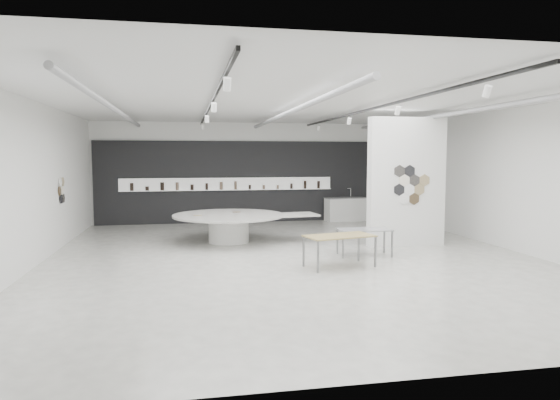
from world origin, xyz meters
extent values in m
cube|color=beige|center=(0.00, 0.00, -0.01)|extent=(12.00, 14.00, 0.01)
cube|color=silver|center=(0.00, 0.00, 3.80)|extent=(12.00, 14.00, 0.01)
cube|color=white|center=(0.00, 7.00, 1.90)|extent=(12.00, 0.01, 3.80)
cube|color=white|center=(0.00, -7.00, 1.90)|extent=(12.00, 0.01, 3.80)
cube|color=white|center=(6.00, 0.00, 1.90)|extent=(0.01, 14.00, 3.80)
cube|color=white|center=(-6.00, 0.00, 1.90)|extent=(0.01, 14.00, 3.80)
cylinder|color=#939396|center=(-4.20, 0.50, 3.62)|extent=(0.12, 12.00, 0.12)
cylinder|color=#939396|center=(0.00, 0.50, 3.62)|extent=(0.12, 12.00, 0.12)
cylinder|color=#939396|center=(4.20, 0.50, 3.62)|extent=(0.12, 12.00, 0.12)
cube|color=black|center=(-2.00, 0.00, 3.70)|extent=(0.05, 13.00, 0.06)
cylinder|color=white|center=(-2.00, -5.00, 3.52)|extent=(0.11, 0.18, 0.21)
cylinder|color=white|center=(-2.00, -1.70, 3.52)|extent=(0.11, 0.18, 0.21)
cylinder|color=white|center=(-2.00, 1.60, 3.52)|extent=(0.11, 0.18, 0.21)
cylinder|color=white|center=(-2.00, 4.90, 3.52)|extent=(0.11, 0.18, 0.21)
cube|color=black|center=(2.00, 0.00, 3.70)|extent=(0.05, 13.00, 0.06)
cylinder|color=white|center=(2.00, -5.00, 3.52)|extent=(0.11, 0.18, 0.21)
cylinder|color=white|center=(2.00, -1.70, 3.52)|extent=(0.11, 0.18, 0.21)
cylinder|color=white|center=(2.00, 1.60, 3.52)|extent=(0.11, 0.18, 0.21)
cylinder|color=white|center=(2.00, 4.90, 3.52)|extent=(0.11, 0.18, 0.21)
cylinder|color=black|center=(-5.97, 2.50, 1.35)|extent=(0.03, 0.28, 0.28)
cylinder|color=black|center=(-5.97, 2.76, 1.35)|extent=(0.03, 0.28, 0.28)
cylinder|color=#EEE5CD|center=(-5.97, 2.63, 1.58)|extent=(0.03, 0.28, 0.28)
cylinder|color=brown|center=(-5.97, 2.37, 1.58)|extent=(0.03, 0.28, 0.28)
cylinder|color=white|center=(-5.97, 2.50, 1.81)|extent=(0.03, 0.28, 0.28)
cylinder|color=#99865E|center=(-5.97, 2.76, 1.81)|extent=(0.03, 0.28, 0.28)
cube|color=black|center=(0.00, 6.94, 1.55)|extent=(11.80, 0.10, 3.10)
cube|color=white|center=(-1.00, 6.87, 1.48)|extent=(8.00, 0.06, 0.46)
cube|color=white|center=(-1.00, 6.81, 1.25)|extent=(8.00, 0.18, 0.02)
cylinder|color=black|center=(-4.53, 6.81, 1.41)|extent=(0.13, 0.13, 0.29)
cylinder|color=black|center=(-3.99, 6.81, 1.34)|extent=(0.13, 0.13, 0.15)
cylinder|color=black|center=(-3.44, 6.81, 1.42)|extent=(0.14, 0.14, 0.30)
cylinder|color=brown|center=(-2.90, 6.81, 1.41)|extent=(0.12, 0.12, 0.29)
cylinder|color=black|center=(-2.36, 6.81, 1.37)|extent=(0.12, 0.12, 0.21)
cylinder|color=black|center=(-1.81, 6.81, 1.39)|extent=(0.10, 0.10, 0.25)
cylinder|color=brown|center=(-1.27, 6.81, 1.42)|extent=(0.12, 0.12, 0.30)
cylinder|color=brown|center=(-0.73, 6.81, 1.42)|extent=(0.10, 0.10, 0.31)
cylinder|color=black|center=(-0.19, 6.81, 1.35)|extent=(0.09, 0.09, 0.17)
cylinder|color=brown|center=(0.36, 6.81, 1.35)|extent=(0.10, 0.10, 0.16)
cylinder|color=brown|center=(0.90, 6.81, 1.34)|extent=(0.09, 0.09, 0.15)
cylinder|color=black|center=(1.44, 6.81, 1.37)|extent=(0.09, 0.09, 0.21)
cylinder|color=black|center=(1.99, 6.81, 1.42)|extent=(0.11, 0.11, 0.31)
cylinder|color=black|center=(2.53, 6.81, 1.41)|extent=(0.11, 0.11, 0.29)
cube|color=white|center=(3.50, 1.00, 1.80)|extent=(2.20, 0.35, 3.60)
cylinder|color=white|center=(3.50, 0.81, 1.60)|extent=(0.34, 0.03, 0.34)
cylinder|color=#99865E|center=(3.80, 0.81, 1.60)|extent=(0.34, 0.03, 0.34)
cylinder|color=black|center=(3.20, 0.81, 1.60)|extent=(0.34, 0.03, 0.34)
cylinder|color=black|center=(3.65, 0.81, 1.86)|extent=(0.34, 0.03, 0.34)
cylinder|color=#EEE5CD|center=(3.35, 0.81, 1.86)|extent=(0.34, 0.03, 0.34)
cylinder|color=brown|center=(3.65, 0.81, 1.34)|extent=(0.34, 0.03, 0.34)
cylinder|color=white|center=(3.35, 0.81, 1.34)|extent=(0.34, 0.03, 0.34)
cylinder|color=#99865E|center=(3.95, 0.81, 1.86)|extent=(0.34, 0.03, 0.34)
cylinder|color=black|center=(3.50, 0.81, 2.12)|extent=(0.34, 0.03, 0.34)
cylinder|color=black|center=(3.20, 0.81, 2.12)|extent=(0.34, 0.03, 0.34)
cylinder|color=white|center=(-1.37, 2.48, 0.38)|extent=(1.31, 1.31, 0.77)
cylinder|color=#B0ADA6|center=(-1.37, 2.48, 0.80)|extent=(3.62, 3.62, 0.05)
cube|color=#B0ADA6|center=(0.48, 2.24, 0.80)|extent=(1.55, 1.07, 0.05)
cube|color=#99865E|center=(-2.27, 2.37, 0.83)|extent=(0.24, 0.19, 0.01)
cube|color=brown|center=(-1.07, 3.06, 0.83)|extent=(0.24, 0.19, 0.01)
cube|color=#9A854F|center=(0.84, -1.28, 0.71)|extent=(1.69, 1.10, 0.03)
cube|color=slate|center=(0.19, -1.79, 0.35)|extent=(0.05, 0.05, 0.70)
cube|color=slate|center=(0.04, -1.11, 0.35)|extent=(0.05, 0.05, 0.70)
cube|color=slate|center=(1.63, -1.46, 0.35)|extent=(0.05, 0.05, 0.70)
cube|color=slate|center=(1.48, -0.78, 0.35)|extent=(0.05, 0.05, 0.70)
cube|color=gray|center=(1.85, -0.15, 0.67)|extent=(1.37, 0.75, 0.03)
cube|color=slate|center=(1.21, -0.41, 0.33)|extent=(0.04, 0.04, 0.66)
cube|color=slate|center=(1.24, 0.18, 0.33)|extent=(0.04, 0.04, 0.66)
cube|color=slate|center=(2.46, -0.49, 0.33)|extent=(0.04, 0.04, 0.66)
cube|color=slate|center=(2.50, 0.10, 0.33)|extent=(0.04, 0.04, 0.66)
cube|color=white|center=(3.55, 6.55, 0.44)|extent=(1.64, 0.80, 0.89)
cube|color=gray|center=(3.55, 6.55, 0.90)|extent=(1.68, 0.84, 0.03)
cylinder|color=silver|center=(3.82, 6.74, 1.09)|extent=(0.03, 0.03, 0.35)
cylinder|color=silver|center=(3.75, 6.72, 1.26)|extent=(0.16, 0.04, 0.02)
camera|label=1|loc=(-2.59, -12.06, 2.52)|focal=32.00mm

